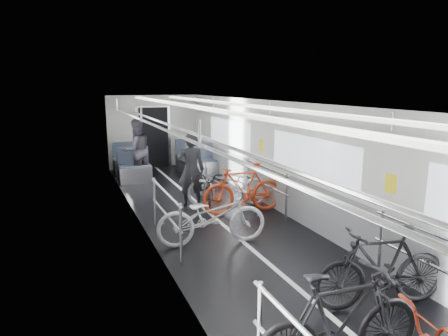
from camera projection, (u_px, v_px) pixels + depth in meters
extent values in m
cube|color=black|center=(239.00, 238.00, 7.24)|extent=(3.00, 14.00, 0.01)
cube|color=white|center=(240.00, 105.00, 6.75)|extent=(3.00, 14.00, 0.02)
cube|color=silver|center=(155.00, 182.00, 6.45)|extent=(0.02, 14.00, 2.40)
cube|color=silver|center=(312.00, 167.00, 7.55)|extent=(0.02, 14.00, 2.40)
cube|color=silver|center=(153.00, 131.00, 13.35)|extent=(3.00, 0.02, 2.40)
cube|color=white|center=(239.00, 238.00, 7.24)|extent=(0.08, 13.80, 0.01)
cube|color=slate|center=(158.00, 225.00, 6.61)|extent=(0.01, 13.90, 0.90)
cube|color=slate|center=(309.00, 206.00, 7.69)|extent=(0.01, 13.90, 0.90)
cube|color=white|center=(156.00, 169.00, 6.42)|extent=(0.01, 10.80, 0.75)
cube|color=white|center=(311.00, 157.00, 7.50)|extent=(0.01, 10.80, 0.75)
cube|color=white|center=(210.00, 109.00, 6.56)|extent=(0.14, 13.40, 0.05)
cube|color=white|center=(269.00, 108.00, 6.97)|extent=(0.14, 13.40, 0.05)
cube|color=black|center=(154.00, 138.00, 13.33)|extent=(0.95, 0.10, 2.00)
imported|color=black|center=(340.00, 324.00, 3.72)|extent=(1.85, 0.62, 1.10)
imported|color=silver|center=(212.00, 216.00, 6.90)|extent=(1.99, 0.94, 1.00)
imported|color=black|center=(381.00, 267.00, 4.91)|extent=(1.83, 0.85, 1.06)
imported|color=silver|center=(228.00, 185.00, 9.10)|extent=(1.98, 1.14, 0.99)
imported|color=#B63616|center=(243.00, 188.00, 8.59)|extent=(1.85, 0.64, 1.10)
imported|color=black|center=(209.00, 188.00, 9.17)|extent=(1.01, 1.67, 0.83)
imported|color=black|center=(191.00, 170.00, 9.03)|extent=(0.70, 0.56, 1.69)
imported|color=#2D2A31|center=(137.00, 150.00, 11.34)|extent=(1.03, 0.90, 1.81)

